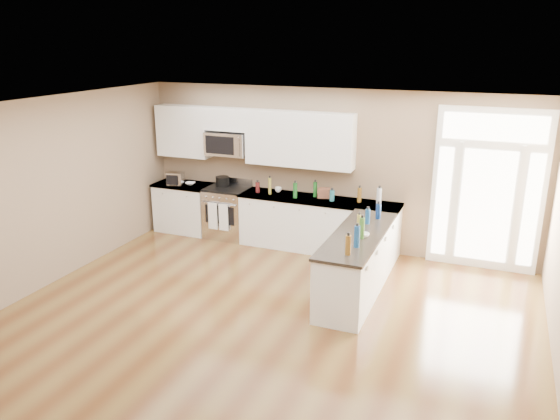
% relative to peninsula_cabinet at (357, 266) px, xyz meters
% --- Properties ---
extents(ground, '(8.00, 8.00, 0.00)m').
position_rel_peninsula_cabinet_xyz_m(ground, '(-0.93, -2.24, -0.43)').
color(ground, '#5A3519').
extents(room_shell, '(8.00, 8.00, 8.00)m').
position_rel_peninsula_cabinet_xyz_m(room_shell, '(-0.93, -2.24, 1.27)').
color(room_shell, '#887056').
rests_on(room_shell, ground).
extents(back_cabinet_left, '(1.10, 0.66, 0.94)m').
position_rel_peninsula_cabinet_xyz_m(back_cabinet_left, '(-3.80, 1.45, 0.00)').
color(back_cabinet_left, white).
rests_on(back_cabinet_left, ground).
extents(back_cabinet_right, '(2.85, 0.66, 0.94)m').
position_rel_peninsula_cabinet_xyz_m(back_cabinet_right, '(-1.08, 1.45, 0.00)').
color(back_cabinet_right, white).
rests_on(back_cabinet_right, ground).
extents(peninsula_cabinet, '(0.69, 2.32, 0.94)m').
position_rel_peninsula_cabinet_xyz_m(peninsula_cabinet, '(0.00, 0.00, 0.00)').
color(peninsula_cabinet, white).
rests_on(peninsula_cabinet, ground).
extents(upper_cabinet_left, '(1.04, 0.33, 0.95)m').
position_rel_peninsula_cabinet_xyz_m(upper_cabinet_left, '(-3.81, 1.59, 1.49)').
color(upper_cabinet_left, white).
rests_on(upper_cabinet_left, room_shell).
extents(upper_cabinet_right, '(1.94, 0.33, 0.95)m').
position_rel_peninsula_cabinet_xyz_m(upper_cabinet_right, '(-1.50, 1.59, 1.49)').
color(upper_cabinet_right, white).
rests_on(upper_cabinet_right, room_shell).
extents(upper_cabinet_short, '(0.82, 0.33, 0.40)m').
position_rel_peninsula_cabinet_xyz_m(upper_cabinet_short, '(-2.88, 1.59, 1.77)').
color(upper_cabinet_short, white).
rests_on(upper_cabinet_short, room_shell).
extents(microwave, '(0.78, 0.41, 0.42)m').
position_rel_peninsula_cabinet_xyz_m(microwave, '(-2.88, 1.56, 1.33)').
color(microwave, silver).
rests_on(microwave, room_shell).
extents(entry_door, '(1.70, 0.10, 2.60)m').
position_rel_peninsula_cabinet_xyz_m(entry_door, '(1.62, 1.71, 0.87)').
color(entry_door, white).
rests_on(entry_door, ground).
extents(kitchen_range, '(0.78, 0.69, 1.08)m').
position_rel_peninsula_cabinet_xyz_m(kitchen_range, '(-2.86, 1.45, 0.04)').
color(kitchen_range, silver).
rests_on(kitchen_range, ground).
extents(stockpot, '(0.31, 0.31, 0.19)m').
position_rel_peninsula_cabinet_xyz_m(stockpot, '(-3.00, 1.55, 0.61)').
color(stockpot, black).
rests_on(stockpot, kitchen_range).
extents(toaster_oven, '(0.32, 0.28, 0.25)m').
position_rel_peninsula_cabinet_xyz_m(toaster_oven, '(-3.87, 1.32, 0.63)').
color(toaster_oven, silver).
rests_on(toaster_oven, back_cabinet_left).
extents(cardboard_box, '(0.23, 0.19, 0.17)m').
position_rel_peninsula_cabinet_xyz_m(cardboard_box, '(-1.01, 1.55, 0.59)').
color(cardboard_box, brown).
rests_on(cardboard_box, back_cabinet_right).
extents(bowl_left, '(0.21, 0.21, 0.04)m').
position_rel_peninsula_cabinet_xyz_m(bowl_left, '(-3.63, 1.43, 0.53)').
color(bowl_left, white).
rests_on(bowl_left, back_cabinet_left).
extents(bowl_peninsula, '(0.21, 0.21, 0.05)m').
position_rel_peninsula_cabinet_xyz_m(bowl_peninsula, '(0.10, -0.11, 0.53)').
color(bowl_peninsula, white).
rests_on(bowl_peninsula, peninsula_cabinet).
extents(cup_counter, '(0.12, 0.12, 0.09)m').
position_rel_peninsula_cabinet_xyz_m(cup_counter, '(-1.89, 1.58, 0.55)').
color(cup_counter, white).
rests_on(cup_counter, back_cabinet_right).
extents(counter_bottles, '(2.41, 2.46, 0.30)m').
position_rel_peninsula_cabinet_xyz_m(counter_bottles, '(-0.49, 0.70, 0.63)').
color(counter_bottles, '#19591E').
rests_on(counter_bottles, back_cabinet_right).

